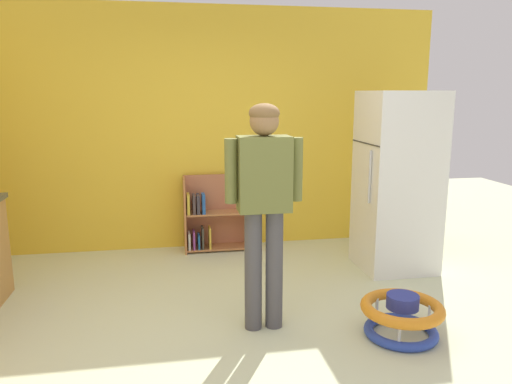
{
  "coord_description": "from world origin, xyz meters",
  "views": [
    {
      "loc": [
        -0.47,
        -3.28,
        1.76
      ],
      "look_at": [
        0.19,
        0.45,
        1.0
      ],
      "focal_mm": 34.63,
      "sensor_mm": 36.0,
      "label": 1
    }
  ],
  "objects_px": {
    "refrigerator": "(397,182)",
    "standing_person": "(264,196)",
    "baby_walker": "(402,316)",
    "bookshelf": "(215,217)"
  },
  "relations": [
    {
      "from": "refrigerator",
      "to": "bookshelf",
      "type": "bearing_deg",
      "value": 152.22
    },
    {
      "from": "refrigerator",
      "to": "baby_walker",
      "type": "height_order",
      "value": "refrigerator"
    },
    {
      "from": "standing_person",
      "to": "baby_walker",
      "type": "relative_size",
      "value": 2.8
    },
    {
      "from": "bookshelf",
      "to": "standing_person",
      "type": "distance_m",
      "value": 2.1
    },
    {
      "from": "standing_person",
      "to": "bookshelf",
      "type": "bearing_deg",
      "value": 95.27
    },
    {
      "from": "bookshelf",
      "to": "baby_walker",
      "type": "distance_m",
      "value": 2.59
    },
    {
      "from": "refrigerator",
      "to": "standing_person",
      "type": "relative_size",
      "value": 1.05
    },
    {
      "from": "refrigerator",
      "to": "bookshelf",
      "type": "relative_size",
      "value": 2.09
    },
    {
      "from": "bookshelf",
      "to": "standing_person",
      "type": "xyz_separation_m",
      "value": [
        0.18,
        -1.99,
        0.65
      ]
    },
    {
      "from": "refrigerator",
      "to": "standing_person",
      "type": "bearing_deg",
      "value": -145.46
    }
  ]
}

